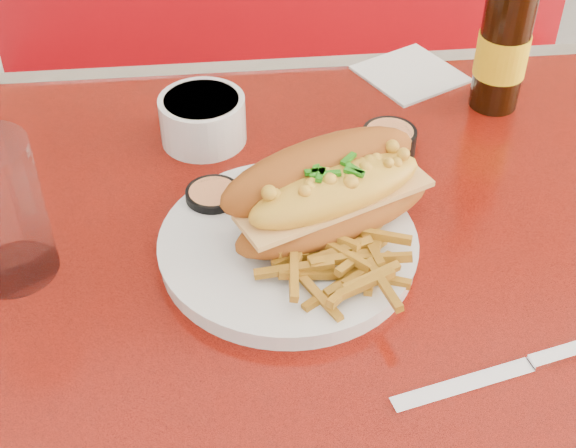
{
  "coord_description": "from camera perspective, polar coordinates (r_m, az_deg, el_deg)",
  "views": [
    {
      "loc": [
        -0.16,
        -0.58,
        1.33
      ],
      "look_at": [
        -0.09,
        0.02,
        0.81
      ],
      "focal_mm": 50.0,
      "sensor_mm": 36.0,
      "label": 1
    }
  ],
  "objects": [
    {
      "name": "fork",
      "position": [
        0.82,
        -0.29,
        -0.71
      ],
      "size": [
        0.05,
        0.16,
        0.0
      ],
      "rotation": [
        0.0,
        0.0,
        1.37
      ],
      "color": "silver",
      "rests_on": "dinner_plate"
    },
    {
      "name": "fries_pile",
      "position": [
        0.77,
        3.57,
        -2.53
      ],
      "size": [
        0.12,
        0.11,
        0.03
      ],
      "primitive_type": null,
      "rotation": [
        0.0,
        0.0,
        -0.07
      ],
      "color": "#C08520",
      "rests_on": "dinner_plate"
    },
    {
      "name": "dinner_plate",
      "position": [
        0.82,
        0.0,
        -1.57
      ],
      "size": [
        0.28,
        0.28,
        0.02
      ],
      "rotation": [
        0.0,
        0.0,
        -0.06
      ],
      "color": "silver",
      "rests_on": "diner_table"
    },
    {
      "name": "mac_hoagie",
      "position": [
        0.8,
        2.98,
        2.33
      ],
      "size": [
        0.25,
        0.19,
        0.1
      ],
      "rotation": [
        0.0,
        0.0,
        0.41
      ],
      "color": "#A05219",
      "rests_on": "dinner_plate"
    },
    {
      "name": "sauce_cup_right",
      "position": [
        0.96,
        7.19,
        5.9
      ],
      "size": [
        0.08,
        0.08,
        0.03
      ],
      "rotation": [
        0.0,
        0.0,
        -0.26
      ],
      "color": "black",
      "rests_on": "diner_table"
    },
    {
      "name": "gravy_ramekin",
      "position": [
        0.97,
        -6.09,
        7.51
      ],
      "size": [
        0.11,
        0.11,
        0.06
      ],
      "rotation": [
        0.0,
        0.0,
        -0.09
      ],
      "color": "silver",
      "rests_on": "diner_table"
    },
    {
      "name": "paper_napkin",
      "position": [
        1.12,
        8.69,
        10.5
      ],
      "size": [
        0.16,
        0.16,
        0.0
      ],
      "primitive_type": "cube",
      "rotation": [
        0.0,
        0.0,
        0.47
      ],
      "color": "white",
      "rests_on": "diner_table"
    },
    {
      "name": "booth_bench_far",
      "position": [
        1.75,
        0.44,
        4.16
      ],
      "size": [
        1.2,
        0.51,
        0.9
      ],
      "color": "#A50B12",
      "rests_on": "ground"
    },
    {
      "name": "sauce_cup_left",
      "position": [
        0.86,
        -5.32,
        1.68
      ],
      "size": [
        0.07,
        0.07,
        0.03
      ],
      "rotation": [
        0.0,
        0.0,
        -0.18
      ],
      "color": "black",
      "rests_on": "diner_table"
    },
    {
      "name": "beer_bottle",
      "position": [
        1.03,
        15.19,
        12.71
      ],
      "size": [
        0.07,
        0.07,
        0.25
      ],
      "rotation": [
        0.0,
        0.0,
        -0.1
      ],
      "color": "black",
      "rests_on": "diner_table"
    },
    {
      "name": "diner_table",
      "position": [
        0.94,
        5.97,
        -9.68
      ],
      "size": [
        1.23,
        0.83,
        0.77
      ],
      "color": "red",
      "rests_on": "ground"
    },
    {
      "name": "knife",
      "position": [
        0.75,
        16.23,
        -9.75
      ],
      "size": [
        0.21,
        0.06,
        0.01
      ],
      "rotation": [
        0.0,
        0.0,
        0.23
      ],
      "color": "silver",
      "rests_on": "diner_table"
    }
  ]
}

